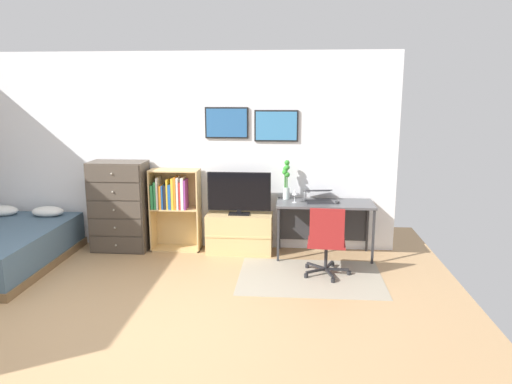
{
  "coord_description": "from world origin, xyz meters",
  "views": [
    {
      "loc": [
        1.67,
        -4.09,
        2.15
      ],
      "look_at": [
        1.22,
        1.5,
        0.99
      ],
      "focal_mm": 33.58,
      "sensor_mm": 36.0,
      "label": 1
    }
  ],
  "objects_px": {
    "dresser": "(120,206)",
    "television": "(239,193)",
    "laptop": "(318,196)",
    "bookshelf": "(173,202)",
    "computer_mouse": "(337,202)",
    "office_chair": "(326,240)",
    "wine_glass": "(295,193)",
    "bamboo_vase": "(286,180)",
    "tv_stand": "(240,233)",
    "desk": "(324,211)"
  },
  "relations": [
    {
      "from": "dresser",
      "to": "desk",
      "type": "relative_size",
      "value": 0.98
    },
    {
      "from": "bamboo_vase",
      "to": "tv_stand",
      "type": "bearing_deg",
      "value": -172.41
    },
    {
      "from": "desk",
      "to": "laptop",
      "type": "xyz_separation_m",
      "value": [
        -0.08,
        -0.0,
        0.2
      ]
    },
    {
      "from": "tv_stand",
      "to": "television",
      "type": "relative_size",
      "value": 1.04
    },
    {
      "from": "office_chair",
      "to": "bamboo_vase",
      "type": "height_order",
      "value": "bamboo_vase"
    },
    {
      "from": "office_chair",
      "to": "computer_mouse",
      "type": "height_order",
      "value": "office_chair"
    },
    {
      "from": "office_chair",
      "to": "wine_glass",
      "type": "bearing_deg",
      "value": 122.5
    },
    {
      "from": "bookshelf",
      "to": "computer_mouse",
      "type": "distance_m",
      "value": 2.23
    },
    {
      "from": "television",
      "to": "wine_glass",
      "type": "distance_m",
      "value": 0.75
    },
    {
      "from": "dresser",
      "to": "television",
      "type": "bearing_deg",
      "value": -0.25
    },
    {
      "from": "bookshelf",
      "to": "laptop",
      "type": "distance_m",
      "value": 1.99
    },
    {
      "from": "television",
      "to": "desk",
      "type": "xyz_separation_m",
      "value": [
        1.14,
        0.02,
        -0.23
      ]
    },
    {
      "from": "computer_mouse",
      "to": "bamboo_vase",
      "type": "bearing_deg",
      "value": 163.93
    },
    {
      "from": "television",
      "to": "computer_mouse",
      "type": "bearing_deg",
      "value": -3.85
    },
    {
      "from": "bamboo_vase",
      "to": "bookshelf",
      "type": "bearing_deg",
      "value": -178.56
    },
    {
      "from": "tv_stand",
      "to": "desk",
      "type": "distance_m",
      "value": 1.19
    },
    {
      "from": "tv_stand",
      "to": "computer_mouse",
      "type": "relative_size",
      "value": 8.55
    },
    {
      "from": "television",
      "to": "computer_mouse",
      "type": "relative_size",
      "value": 8.21
    },
    {
      "from": "desk",
      "to": "tv_stand",
      "type": "bearing_deg",
      "value": 179.81
    },
    {
      "from": "office_chair",
      "to": "laptop",
      "type": "distance_m",
      "value": 0.89
    },
    {
      "from": "television",
      "to": "laptop",
      "type": "distance_m",
      "value": 1.06
    },
    {
      "from": "dresser",
      "to": "office_chair",
      "type": "distance_m",
      "value": 2.9
    },
    {
      "from": "tv_stand",
      "to": "computer_mouse",
      "type": "distance_m",
      "value": 1.39
    },
    {
      "from": "office_chair",
      "to": "computer_mouse",
      "type": "bearing_deg",
      "value": 79.72
    },
    {
      "from": "television",
      "to": "desk",
      "type": "distance_m",
      "value": 1.17
    },
    {
      "from": "laptop",
      "to": "bookshelf",
      "type": "bearing_deg",
      "value": 170.81
    },
    {
      "from": "dresser",
      "to": "tv_stand",
      "type": "xyz_separation_m",
      "value": [
        1.66,
        0.02,
        -0.35
      ]
    },
    {
      "from": "television",
      "to": "bamboo_vase",
      "type": "height_order",
      "value": "bamboo_vase"
    },
    {
      "from": "dresser",
      "to": "laptop",
      "type": "relative_size",
      "value": 2.87
    },
    {
      "from": "dresser",
      "to": "computer_mouse",
      "type": "relative_size",
      "value": 11.92
    },
    {
      "from": "laptop",
      "to": "wine_glass",
      "type": "relative_size",
      "value": 2.4
    },
    {
      "from": "bookshelf",
      "to": "wine_glass",
      "type": "relative_size",
      "value": 6.28
    },
    {
      "from": "office_chair",
      "to": "wine_glass",
      "type": "relative_size",
      "value": 4.78
    },
    {
      "from": "laptop",
      "to": "bamboo_vase",
      "type": "height_order",
      "value": "bamboo_vase"
    },
    {
      "from": "computer_mouse",
      "to": "bamboo_vase",
      "type": "height_order",
      "value": "bamboo_vase"
    },
    {
      "from": "bookshelf",
      "to": "wine_glass",
      "type": "distance_m",
      "value": 1.69
    },
    {
      "from": "dresser",
      "to": "wine_glass",
      "type": "relative_size",
      "value": 6.89
    },
    {
      "from": "bookshelf",
      "to": "computer_mouse",
      "type": "xyz_separation_m",
      "value": [
        2.22,
        -0.15,
        0.07
      ]
    },
    {
      "from": "dresser",
      "to": "laptop",
      "type": "xyz_separation_m",
      "value": [
        2.72,
        0.01,
        0.18
      ]
    },
    {
      "from": "tv_stand",
      "to": "computer_mouse",
      "type": "height_order",
      "value": "computer_mouse"
    },
    {
      "from": "dresser",
      "to": "computer_mouse",
      "type": "distance_m",
      "value": 2.96
    },
    {
      "from": "dresser",
      "to": "computer_mouse",
      "type": "bearing_deg",
      "value": -1.84
    },
    {
      "from": "bookshelf",
      "to": "bamboo_vase",
      "type": "bearing_deg",
      "value": 1.44
    },
    {
      "from": "laptop",
      "to": "bamboo_vase",
      "type": "distance_m",
      "value": 0.49
    },
    {
      "from": "dresser",
      "to": "wine_glass",
      "type": "bearing_deg",
      "value": -2.82
    },
    {
      "from": "office_chair",
      "to": "computer_mouse",
      "type": "xyz_separation_m",
      "value": [
        0.18,
        0.71,
        0.3
      ]
    },
    {
      "from": "computer_mouse",
      "to": "dresser",
      "type": "bearing_deg",
      "value": 178.16
    },
    {
      "from": "bookshelf",
      "to": "laptop",
      "type": "bearing_deg",
      "value": -1.46
    },
    {
      "from": "tv_stand",
      "to": "laptop",
      "type": "bearing_deg",
      "value": -0.31
    },
    {
      "from": "bookshelf",
      "to": "wine_glass",
      "type": "xyz_separation_m",
      "value": [
        1.67,
        -0.18,
        0.19
      ]
    }
  ]
}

